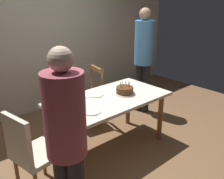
{
  "coord_description": "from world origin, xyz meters",
  "views": [
    {
      "loc": [
        -1.97,
        -2.27,
        1.97
      ],
      "look_at": [
        0.05,
        0.0,
        0.84
      ],
      "focal_mm": 39.89,
      "sensor_mm": 36.0,
      "label": 1
    }
  ],
  "objects": [
    {
      "name": "dining_table",
      "position": [
        0.0,
        0.0,
        0.65
      ],
      "size": [
        1.58,
        0.85,
        0.74
      ],
      "color": "silver",
      "rests_on": "ground"
    },
    {
      "name": "fork_far_side",
      "position": [
        -0.24,
        0.19,
        0.75
      ],
      "size": [
        0.18,
        0.05,
        0.01
      ],
      "primitive_type": "cube",
      "rotation": [
        0.0,
        0.0,
        -0.18
      ],
      "color": "silver",
      "rests_on": "dining_table"
    },
    {
      "name": "plate_far_side",
      "position": [
        -0.08,
        0.19,
        0.75
      ],
      "size": [
        0.22,
        0.22,
        0.01
      ],
      "primitive_type": "cylinder",
      "color": "white",
      "rests_on": "dining_table"
    },
    {
      "name": "chair_spindle_back",
      "position": [
        0.18,
        0.74,
        0.46
      ],
      "size": [
        0.51,
        0.51,
        0.95
      ],
      "color": "beige",
      "rests_on": "ground"
    },
    {
      "name": "ground",
      "position": [
        0.0,
        0.0,
        0.0
      ],
      "size": [
        6.4,
        6.4,
        0.0
      ],
      "primitive_type": "plane",
      "color": "brown"
    },
    {
      "name": "person_celebrant",
      "position": [
        -1.12,
        -0.78,
        0.95
      ],
      "size": [
        0.32,
        0.32,
        1.66
      ],
      "color": "#262328",
      "rests_on": "ground"
    },
    {
      "name": "chair_upholstered",
      "position": [
        -1.18,
        -0.14,
        0.53
      ],
      "size": [
        0.51,
        0.51,
        0.95
      ],
      "color": "beige",
      "rests_on": "ground"
    },
    {
      "name": "birthday_cake",
      "position": [
        0.25,
        -0.04,
        0.79
      ],
      "size": [
        0.28,
        0.28,
        0.16
      ],
      "color": "silver",
      "rests_on": "dining_table"
    },
    {
      "name": "back_wall",
      "position": [
        0.0,
        1.85,
        1.3
      ],
      "size": [
        6.4,
        0.1,
        2.6
      ],
      "primitive_type": "cube",
      "color": "beige",
      "rests_on": "ground"
    },
    {
      "name": "plate_near_celebrant",
      "position": [
        -0.43,
        -0.19,
        0.75
      ],
      "size": [
        0.22,
        0.22,
        0.01
      ],
      "primitive_type": "cylinder",
      "color": "white",
      "rests_on": "dining_table"
    },
    {
      "name": "fork_near_celebrant",
      "position": [
        -0.59,
        -0.19,
        0.75
      ],
      "size": [
        0.18,
        0.02,
        0.01
      ],
      "primitive_type": "cube",
      "rotation": [
        0.0,
        0.0,
        -0.01
      ],
      "color": "silver",
      "rests_on": "dining_table"
    },
    {
      "name": "person_guest",
      "position": [
        1.23,
        0.52,
        1.05
      ],
      "size": [
        0.32,
        0.32,
        1.82
      ],
      "color": "#262328",
      "rests_on": "ground"
    }
  ]
}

